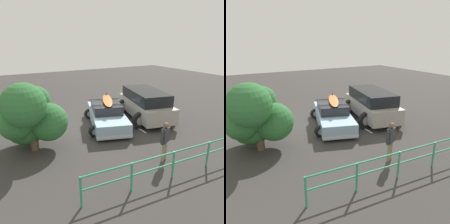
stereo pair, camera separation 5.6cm
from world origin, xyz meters
The scene contains 7 objects.
ground_plane centered at (0.00, 0.00, -0.01)m, with size 44.00×44.00×0.02m, color #383533.
parking_stripe centered at (-1.75, 0.37, 0.00)m, with size 3.88×0.12×0.00m, color silver.
sedan_car centered at (-0.50, 0.33, 0.61)m, with size 3.03×4.71×1.55m.
suv_car centered at (-3.02, 0.46, 0.91)m, with size 3.24×4.75×1.74m.
person_bystander centered at (-0.74, 4.74, 0.96)m, with size 0.57×0.36×1.59m.
railing_fence centered at (-1.03, 5.82, 0.67)m, with size 8.24×0.54×1.01m.
bush_near_left centered at (3.57, 1.38, 1.51)m, with size 2.79×2.94×3.08m.
Camera 1 is at (4.74, 10.43, 4.56)m, focal length 35.00 mm.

